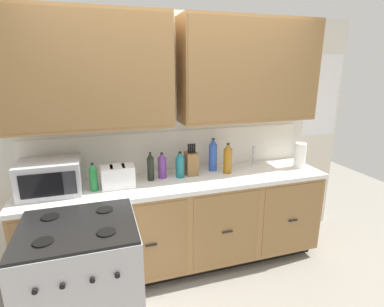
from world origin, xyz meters
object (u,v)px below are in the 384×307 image
Objects in this scene: bottle_teal at (180,165)px; bottle_violet at (162,166)px; microwave at (50,177)px; bottle_green at (93,177)px; stove_range at (84,285)px; knife_block at (191,163)px; bottle_dark at (151,167)px; bottle_amber at (228,159)px; bottle_blue at (213,155)px; paper_towel_roll at (300,155)px; toaster at (118,176)px.

bottle_teal reaches higher than bottle_violet.
microwave is 0.34m from bottle_green.
stove_range is 1.37m from knife_block.
bottle_dark is 0.88× the size of bottle_amber.
bottle_blue is at bearing 8.93° from bottle_green.
knife_block reaches higher than bottle_teal.
toaster is at bearing 179.25° from paper_towel_roll.
microwave is at bearing 171.47° from bottle_green.
knife_block reaches higher than bottle_dark.
bottle_blue is at bearing 13.59° from bottle_teal.
paper_towel_roll is (1.14, -0.13, 0.01)m from knife_block.
stove_range is 1.60m from bottle_blue.
bottle_teal is (-1.26, 0.10, -0.01)m from paper_towel_roll.
bottle_blue reaches higher than stove_range.
bottle_violet is at bearing 12.12° from bottle_dark.
microwave is 2.38m from paper_towel_roll.
paper_towel_roll is 0.92m from bottle_blue.
microwave is at bearing -175.66° from bottle_violet.
bottle_dark is (0.30, 0.08, 0.04)m from toaster.
knife_block reaches higher than bottle_violet.
bottle_teal is at bearing 37.71° from stove_range.
bottle_blue is 1.37× the size of bottle_green.
stove_range is at bearing -116.86° from toaster.
bottle_green is at bearing -168.71° from bottle_violet.
bottle_dark is 1.10× the size of bottle_green.
knife_block is 0.25m from bottle_blue.
toaster is 1.05× the size of bottle_dark.
microwave is 1.79× the size of bottle_dark.
bottle_blue is at bearing 7.22° from bottle_dark.
bottle_blue is at bearing 31.73° from stove_range.
microwave is 1.24m from knife_block.
microwave is 1.71× the size of toaster.
bottle_teal is (0.89, 0.69, 0.58)m from stove_range.
microwave is at bearing 176.81° from toaster.
microwave is at bearing -175.00° from bottle_blue.
bottle_dark is at bearing 3.28° from microwave.
bottle_dark reaches higher than toaster.
knife_block is at bearing 4.67° from bottle_dark.
bottle_green is at bearing -171.07° from bottle_blue.
knife_block is at bearing 3.73° from microwave.
stove_range is 3.39× the size of toaster.
bottle_blue is 0.65m from bottle_dark.
microwave is at bearing -177.89° from bottle_teal.
knife_block reaches higher than microwave.
knife_block reaches higher than bottle_amber.
knife_block is at bearing 1.72° from bottle_violet.
paper_towel_roll is (1.84, -0.02, 0.03)m from toaster.
bottle_green is at bearing -174.23° from toaster.
bottle_green is at bearing 179.90° from paper_towel_roll.
stove_range is 1.10m from bottle_dark.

